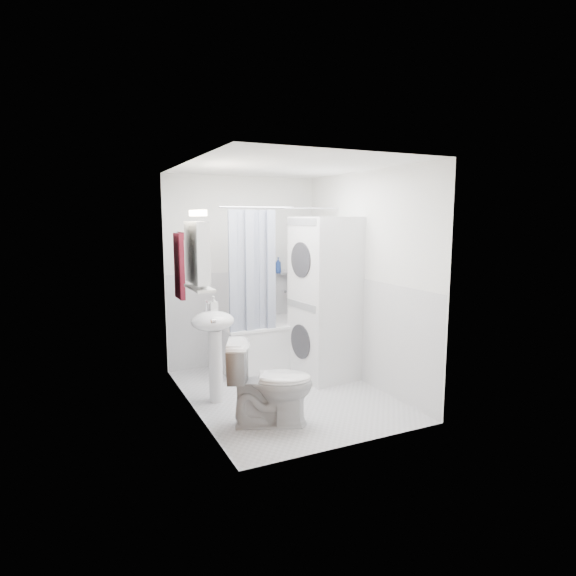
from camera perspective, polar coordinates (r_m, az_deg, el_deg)
name	(u,v)px	position (r m, az deg, el deg)	size (l,w,h in m)	color
floor	(286,394)	(5.32, -0.25, -12.43)	(2.60, 2.60, 0.00)	#B3B4B8
room_walls	(286,257)	(4.99, -0.26, 3.75)	(2.60, 2.60, 2.60)	white
wainscot	(275,334)	(5.39, -1.59, -5.45)	(1.98, 2.58, 2.58)	white
door	(213,321)	(4.21, -8.83, -3.91)	(0.05, 2.00, 2.00)	brown
bathtub	(280,341)	(6.16, -0.91, -6.31)	(1.56, 0.74, 0.60)	silver
tub_spout	(284,291)	(6.41, -0.51, -0.36)	(0.04, 0.04, 0.12)	silver
curtain_rod	(291,208)	(5.68, 0.37, 9.50)	(0.02, 0.02, 1.74)	silver
shower_curtain	(252,274)	(5.52, -4.28, 1.70)	(0.55, 0.02, 1.45)	#15244C
sink	(214,335)	(4.96, -8.81, -5.55)	(0.44, 0.37, 1.04)	white
medicine_cabinet	(197,251)	(4.77, -10.71, 4.33)	(0.13, 0.50, 0.71)	silver
shelf	(200,288)	(4.81, -10.42, 0.00)	(0.18, 0.54, 0.03)	silver
shower_caddy	(287,273)	(6.39, -0.07, 1.74)	(0.22, 0.06, 0.02)	silver
towel	(179,264)	(5.40, -12.76, 2.74)	(0.07, 0.31, 0.74)	#50101A
washer_dryer	(326,298)	(5.65, 4.56, -1.22)	(0.73, 0.73, 1.90)	silver
toilet	(270,384)	(4.48, -2.12, -11.25)	(0.44, 0.79, 0.77)	white
soap_pump	(214,309)	(5.04, -8.81, -2.46)	(0.08, 0.17, 0.08)	gray
shelf_bottle	(204,285)	(4.66, -9.96, 0.34)	(0.07, 0.18, 0.07)	gray
shelf_cup	(196,280)	(4.92, -10.80, 0.91)	(0.10, 0.09, 0.10)	gray
shampoo_a	(270,269)	(6.28, -2.18, 2.31)	(0.13, 0.17, 0.13)	gray
shampoo_b	(278,270)	(6.33, -1.18, 2.14)	(0.08, 0.21, 0.08)	#244293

